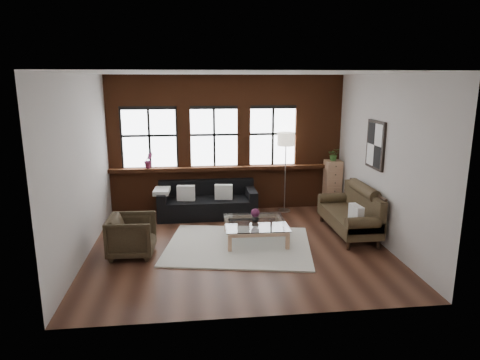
{
  "coord_description": "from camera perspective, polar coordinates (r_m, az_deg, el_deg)",
  "views": [
    {
      "loc": [
        -0.85,
        -7.58,
        3.1
      ],
      "look_at": [
        0.1,
        0.6,
        1.15
      ],
      "focal_mm": 32.0,
      "sensor_mm": 36.0,
      "label": 1
    }
  ],
  "objects": [
    {
      "name": "sill_ledge",
      "position": [
        10.17,
        -1.69,
        1.63
      ],
      "size": [
        5.5,
        0.3,
        0.08
      ],
      "primitive_type": "cube",
      "color": "#572814",
      "rests_on": "brick_backwall"
    },
    {
      "name": "floor_lamp",
      "position": [
        10.12,
        6.06,
        1.4
      ],
      "size": [
        0.4,
        0.4,
        2.04
      ],
      "primitive_type": null,
      "color": "#A5A5A8",
      "rests_on": "floor"
    },
    {
      "name": "flowers",
      "position": [
        8.3,
        2.05,
        -4.41
      ],
      "size": [
        0.17,
        0.17,
        0.17
      ],
      "primitive_type": "sphere",
      "color": "#5E2042",
      "rests_on": "vase"
    },
    {
      "name": "window_mid",
      "position": [
        10.13,
        -3.47,
        5.64
      ],
      "size": [
        1.38,
        0.1,
        1.5
      ],
      "primitive_type": null,
      "color": "black",
      "rests_on": "brick_backwall"
    },
    {
      "name": "ceiling",
      "position": [
        7.63,
        -0.23,
        14.08
      ],
      "size": [
        5.5,
        5.5,
        0.0
      ],
      "primitive_type": "plane",
      "rotation": [
        3.14,
        0.0,
        0.0
      ],
      "color": "white",
      "rests_on": "ground"
    },
    {
      "name": "shag_rug",
      "position": [
        8.21,
        -0.22,
        -8.74
      ],
      "size": [
        3.03,
        2.57,
        0.03
      ],
      "primitive_type": "cube",
      "rotation": [
        0.0,
        0.0,
        -0.19
      ],
      "color": "beige",
      "rests_on": "floor"
    },
    {
      "name": "sill_plant",
      "position": [
        10.11,
        -12.1,
        2.58
      ],
      "size": [
        0.25,
        0.23,
        0.37
      ],
      "primitive_type": "imported",
      "rotation": [
        0.0,
        0.0,
        0.36
      ],
      "color": "#5E2042",
      "rests_on": "sill_ledge"
    },
    {
      "name": "dark_sofa",
      "position": [
        9.86,
        -4.39,
        -2.58
      ],
      "size": [
        2.24,
        0.9,
        0.81
      ],
      "primitive_type": null,
      "color": "black",
      "rests_on": "floor"
    },
    {
      "name": "window_left",
      "position": [
        10.16,
        -11.98,
        5.4
      ],
      "size": [
        1.38,
        0.1,
        1.5
      ],
      "primitive_type": null,
      "color": "black",
      "rests_on": "brick_backwall"
    },
    {
      "name": "pillow_b",
      "position": [
        9.73,
        -2.2,
        -1.6
      ],
      "size": [
        0.42,
        0.2,
        0.34
      ],
      "primitive_type": "cube",
      "rotation": [
        0.0,
        0.0,
        -0.15
      ],
      "color": "silver",
      "rests_on": "dark_sofa"
    },
    {
      "name": "wall_back",
      "position": [
        10.22,
        -1.79,
        4.88
      ],
      "size": [
        5.5,
        0.0,
        5.5
      ],
      "primitive_type": "plane",
      "rotation": [
        1.57,
        0.0,
        0.0
      ],
      "color": "#BAB4AD",
      "rests_on": "ground"
    },
    {
      "name": "potted_plant_top",
      "position": [
        10.42,
        12.4,
        3.35
      ],
      "size": [
        0.31,
        0.29,
        0.3
      ],
      "primitive_type": "imported",
      "rotation": [
        0.0,
        0.0,
        -0.23
      ],
      "color": "#2D5923",
      "rests_on": "drawer_chest"
    },
    {
      "name": "brick_backwall",
      "position": [
        10.16,
        -1.76,
        4.83
      ],
      "size": [
        5.5,
        0.12,
        3.2
      ],
      "primitive_type": null,
      "color": "#572814",
      "rests_on": "floor"
    },
    {
      "name": "wall_front",
      "position": [
        5.36,
        2.75,
        -2.92
      ],
      "size": [
        5.5,
        0.0,
        5.5
      ],
      "primitive_type": "plane",
      "rotation": [
        -1.57,
        0.0,
        0.0
      ],
      "color": "#BAB4AD",
      "rests_on": "ground"
    },
    {
      "name": "wall_poster",
      "position": [
        8.74,
        17.62,
        4.48
      ],
      "size": [
        0.05,
        0.74,
        0.94
      ],
      "primitive_type": null,
      "color": "black",
      "rests_on": "wall_right"
    },
    {
      "name": "wall_left",
      "position": [
        7.96,
        -20.32,
        1.62
      ],
      "size": [
        0.0,
        5.0,
        5.0
      ],
      "primitive_type": "plane",
      "rotation": [
        1.57,
        0.0,
        1.57
      ],
      "color": "#BAB4AD",
      "rests_on": "ground"
    },
    {
      "name": "drawer_chest",
      "position": [
        10.57,
        12.2,
        -0.66
      ],
      "size": [
        0.37,
        0.37,
        1.2
      ],
      "primitive_type": "cube",
      "color": "tan",
      "rests_on": "floor"
    },
    {
      "name": "vintage_settee",
      "position": [
        8.96,
        14.29,
        -3.91
      ],
      "size": [
        0.85,
        1.9,
        1.01
      ],
      "primitive_type": null,
      "color": "#372A19",
      "rests_on": "floor"
    },
    {
      "name": "window_right",
      "position": [
        10.3,
        4.37,
        5.75
      ],
      "size": [
        1.38,
        0.1,
        1.5
      ],
      "primitive_type": null,
      "color": "black",
      "rests_on": "brick_backwall"
    },
    {
      "name": "floor",
      "position": [
        8.23,
        -0.21,
        -8.8
      ],
      "size": [
        5.5,
        5.5,
        0.0
      ],
      "primitive_type": "plane",
      "color": "#3A1F15",
      "rests_on": "ground"
    },
    {
      "name": "pillow_a",
      "position": [
        9.71,
        -7.22,
        -1.74
      ],
      "size": [
        0.41,
        0.19,
        0.34
      ],
      "primitive_type": "cube",
      "rotation": [
        0.0,
        0.0,
        -0.12
      ],
      "color": "silver",
      "rests_on": "dark_sofa"
    },
    {
      "name": "armchair",
      "position": [
        7.94,
        -14.22,
        -7.21
      ],
      "size": [
        0.84,
        0.82,
        0.74
      ],
      "primitive_type": "imported",
      "rotation": [
        0.0,
        0.0,
        1.53
      ],
      "color": "black",
      "rests_on": "floor"
    },
    {
      "name": "pillow_settee",
      "position": [
        8.39,
        15.21,
        -4.4
      ],
      "size": [
        0.17,
        0.39,
        0.34
      ],
      "primitive_type": "cube",
      "rotation": [
        0.0,
        0.0,
        0.09
      ],
      "color": "silver",
      "rests_on": "vintage_settee"
    },
    {
      "name": "coffee_table",
      "position": [
        8.43,
        2.03,
        -6.89
      ],
      "size": [
        1.22,
        1.22,
        0.4
      ],
      "primitive_type": null,
      "rotation": [
        0.0,
        0.0,
        -0.02
      ],
      "color": "tan",
      "rests_on": "shag_rug"
    },
    {
      "name": "vase",
      "position": [
        8.34,
        2.04,
        -5.12
      ],
      "size": [
        0.15,
        0.15,
        0.15
      ],
      "primitive_type": "imported",
      "rotation": [
        0.0,
        0.0,
        0.02
      ],
      "color": "#B2B2B2",
      "rests_on": "coffee_table"
    },
    {
      "name": "wall_right",
      "position": [
        8.52,
        18.5,
        2.49
      ],
      "size": [
        0.0,
        5.0,
        5.0
      ],
      "primitive_type": "plane",
      "rotation": [
        1.57,
        0.0,
        -1.57
      ],
      "color": "#BAB4AD",
      "rests_on": "ground"
    }
  ]
}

